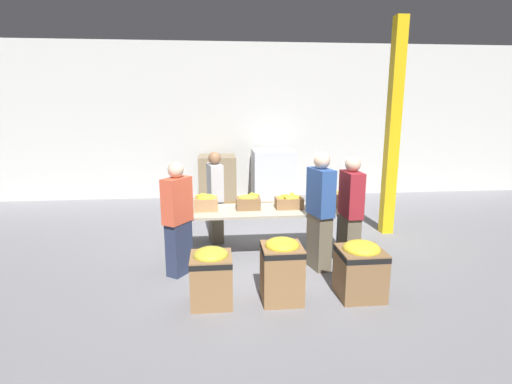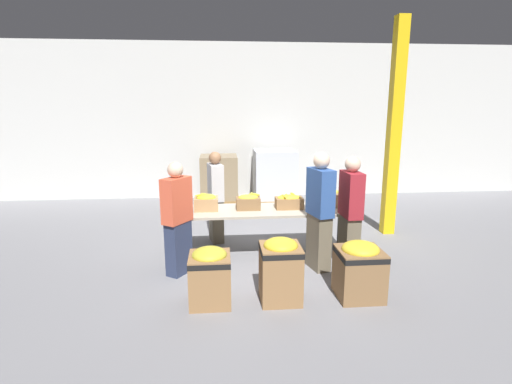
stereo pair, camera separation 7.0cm
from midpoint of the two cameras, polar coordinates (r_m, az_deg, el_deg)
ground_plane at (r=6.81m, az=1.44°, el=-8.83°), size 30.00×30.00×0.00m
wall_back at (r=10.68m, az=-1.47°, el=9.99°), size 16.00×0.08×4.00m
sorting_table at (r=6.58m, az=1.48°, el=-2.85°), size 2.75×0.85×0.79m
banana_box_0 at (r=6.53m, az=-7.45°, el=-1.44°), size 0.38×0.32×0.28m
banana_box_1 at (r=6.53m, az=-1.42°, el=-1.40°), size 0.41×0.32×0.26m
banana_box_2 at (r=6.61m, az=4.44°, el=-1.32°), size 0.45×0.30×0.26m
banana_box_3 at (r=6.82m, az=10.01°, el=-0.71°), size 0.38×0.30×0.32m
volunteer_0 at (r=5.91m, az=-11.43°, el=-3.91°), size 0.44×0.50×1.68m
volunteer_1 at (r=6.18m, az=13.01°, el=-3.01°), size 0.26×0.48×1.73m
volunteer_2 at (r=7.22m, az=-6.10°, el=-0.83°), size 0.31×0.48×1.65m
volunteer_3 at (r=6.06m, az=8.81°, el=-2.87°), size 0.35×0.52×1.79m
donation_bin_0 at (r=5.14m, az=-6.79°, el=-11.58°), size 0.52×0.52×0.74m
donation_bin_1 at (r=5.17m, az=3.31°, el=-10.74°), size 0.51×0.51×0.83m
donation_bin_2 at (r=5.44m, az=14.32°, el=-10.40°), size 0.57×0.57×0.76m
support_pillar at (r=7.94m, az=18.73°, el=8.42°), size 0.22×0.22×4.00m
pallet_stack_0 at (r=10.16m, az=2.23°, el=2.21°), size 1.12×1.12×1.33m
pallet_stack_1 at (r=10.13m, az=-5.73°, el=1.74°), size 0.99×0.99×1.20m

